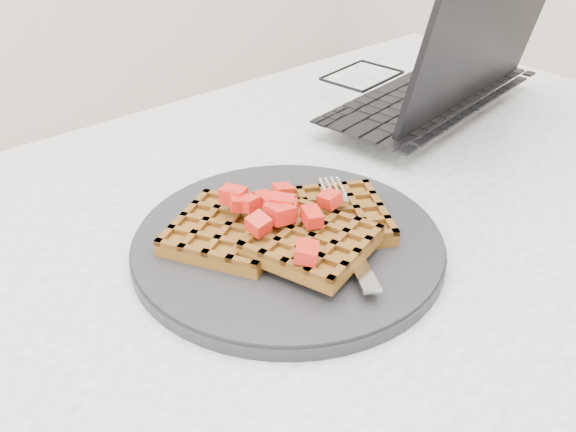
% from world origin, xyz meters
% --- Properties ---
extents(table, '(1.20, 0.80, 0.75)m').
position_xyz_m(table, '(0.00, 0.00, 0.64)').
color(table, silver).
rests_on(table, ground).
extents(plate, '(0.30, 0.30, 0.02)m').
position_xyz_m(plate, '(-0.06, -0.00, 0.76)').
color(plate, black).
rests_on(plate, table).
extents(waffles, '(0.24, 0.21, 0.03)m').
position_xyz_m(waffles, '(-0.06, -0.00, 0.78)').
color(waffles, brown).
rests_on(waffles, plate).
extents(strawberry_pile, '(0.15, 0.15, 0.02)m').
position_xyz_m(strawberry_pile, '(-0.06, -0.00, 0.80)').
color(strawberry_pile, '#AA0500').
rests_on(strawberry_pile, waffles).
extents(fork, '(0.11, 0.17, 0.02)m').
position_xyz_m(fork, '(-0.02, -0.04, 0.77)').
color(fork, silver).
rests_on(fork, plate).
extents(laptop, '(0.40, 0.32, 0.25)m').
position_xyz_m(laptop, '(0.31, 0.16, 0.79)').
color(laptop, black).
rests_on(laptop, table).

